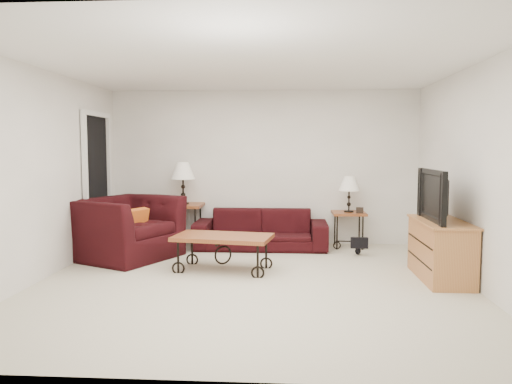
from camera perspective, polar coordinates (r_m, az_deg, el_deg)
ground at (r=5.95m, az=-0.45°, el=-10.23°), size 5.00×5.00×0.00m
wall_back at (r=8.24m, az=0.82°, el=2.82°), size 5.00×0.02×2.50m
wall_front at (r=3.27m, az=-3.70°, el=-0.51°), size 5.00×0.02×2.50m
wall_left at (r=6.44m, az=-23.26°, el=1.80°), size 0.02×5.00×2.50m
wall_right at (r=6.10m, az=23.68°, el=1.63°), size 0.02×5.00×2.50m
ceiling at (r=5.82m, az=-0.47°, el=14.27°), size 5.00×5.00×0.00m
doorway at (r=7.94m, az=-17.61°, el=0.84°), size 0.08×0.94×2.04m
sofa at (r=7.86m, az=0.53°, el=-4.25°), size 2.06×0.80×0.60m
side_table_left at (r=8.20m, az=-8.21°, el=-3.67°), size 0.62×0.62×0.67m
side_table_right at (r=8.08m, az=10.44°, el=-4.21°), size 0.52×0.52×0.56m
lamp_left at (r=8.12m, az=-8.27°, el=1.00°), size 0.38×0.38×0.67m
lamp_right at (r=8.01m, az=10.50°, el=-0.25°), size 0.32×0.32×0.56m
photo_frame_left at (r=8.03m, az=-9.52°, el=-1.06°), size 0.13×0.04×0.11m
photo_frame_right at (r=7.91m, az=11.68°, el=-2.04°), size 0.11×0.04×0.09m
coffee_table at (r=6.47m, az=-3.76°, el=-6.92°), size 1.31×0.85×0.46m
armchair at (r=7.37m, az=-14.47°, el=-3.99°), size 1.63×1.70×0.86m
throw_pillow at (r=7.27m, az=-13.49°, el=-3.39°), size 0.27×0.40×0.39m
tv_stand at (r=6.41m, az=20.19°, el=-6.20°), size 0.49×1.18×0.71m
television at (r=6.31m, az=20.20°, el=-0.35°), size 0.14×1.05×0.61m
backpack at (r=7.55m, az=11.51°, el=-5.16°), size 0.39×0.30×0.49m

